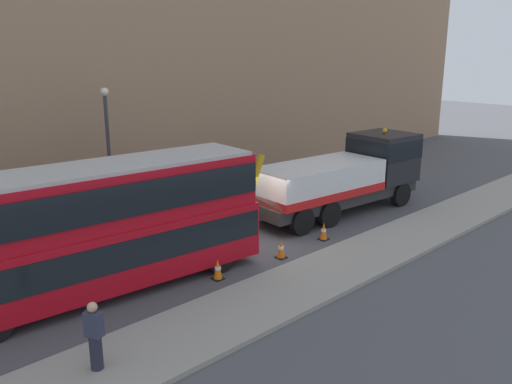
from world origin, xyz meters
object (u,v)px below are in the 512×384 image
at_px(traffic_cone_midway, 281,249).
at_px(street_lamp, 108,143).
at_px(double_decker_bus, 93,226).
at_px(recovery_tow_truck, 345,175).
at_px(traffic_cone_near_truck, 324,232).
at_px(pedestrian_onlooker, 95,337).
at_px(traffic_cone_near_bus, 218,270).

distance_m(traffic_cone_midway, street_lamp, 9.10).
height_order(double_decker_bus, traffic_cone_midway, double_decker_bus).
height_order(recovery_tow_truck, traffic_cone_midway, recovery_tow_truck).
relative_size(traffic_cone_midway, traffic_cone_near_truck, 1.00).
distance_m(recovery_tow_truck, traffic_cone_midway, 6.75).
distance_m(pedestrian_onlooker, traffic_cone_near_bus, 5.92).
bearing_deg(double_decker_bus, recovery_tow_truck, 4.74).
distance_m(double_decker_bus, pedestrian_onlooker, 4.64).
height_order(traffic_cone_midway, traffic_cone_near_truck, same).
xyz_separation_m(recovery_tow_truck, traffic_cone_near_bus, (-9.17, -1.76, -1.42)).
distance_m(traffic_cone_near_bus, traffic_cone_near_truck, 5.49).
relative_size(recovery_tow_truck, traffic_cone_near_bus, 14.20).
distance_m(pedestrian_onlooker, traffic_cone_near_truck, 11.19).
bearing_deg(street_lamp, double_decker_bus, -122.96).
relative_size(recovery_tow_truck, traffic_cone_midway, 14.20).
bearing_deg(recovery_tow_truck, double_decker_bus, -175.26).
bearing_deg(recovery_tow_truck, pedestrian_onlooker, -160.13).
distance_m(traffic_cone_near_bus, traffic_cone_midway, 2.87).
bearing_deg(traffic_cone_midway, traffic_cone_near_truck, 3.22).
xyz_separation_m(traffic_cone_near_bus, traffic_cone_midway, (2.87, -0.17, 0.00)).
height_order(recovery_tow_truck, pedestrian_onlooker, recovery_tow_truck).
relative_size(pedestrian_onlooker, street_lamp, 0.29).
distance_m(traffic_cone_near_bus, street_lamp, 8.71).
bearing_deg(pedestrian_onlooker, traffic_cone_midway, -11.30).
relative_size(recovery_tow_truck, street_lamp, 1.75).
height_order(recovery_tow_truck, traffic_cone_near_bus, recovery_tow_truck).
relative_size(traffic_cone_midway, street_lamp, 0.12).
bearing_deg(pedestrian_onlooker, traffic_cone_near_bus, -3.22).
xyz_separation_m(recovery_tow_truck, traffic_cone_midway, (-6.30, -1.94, -1.42)).
xyz_separation_m(double_decker_bus, street_lamp, (4.08, 6.29, 1.24)).
height_order(double_decker_bus, street_lamp, street_lamp).
xyz_separation_m(recovery_tow_truck, pedestrian_onlooker, (-14.65, -3.91, -0.77)).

